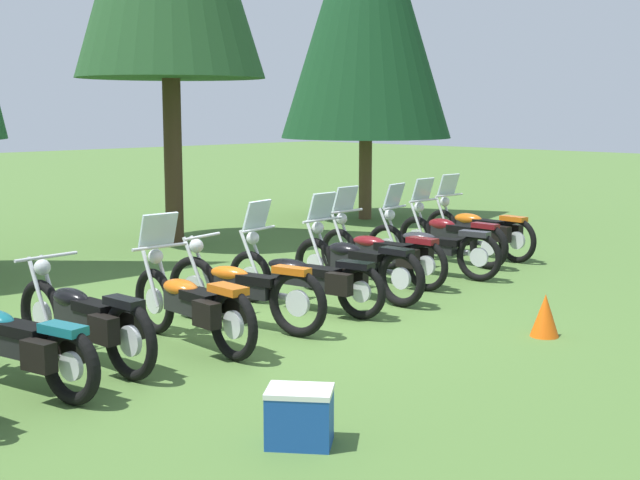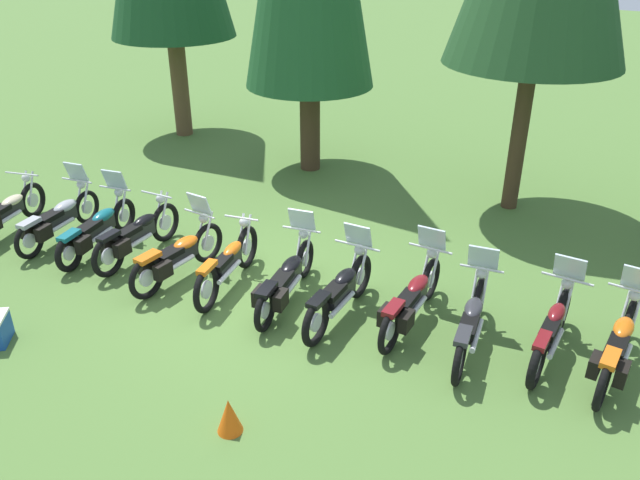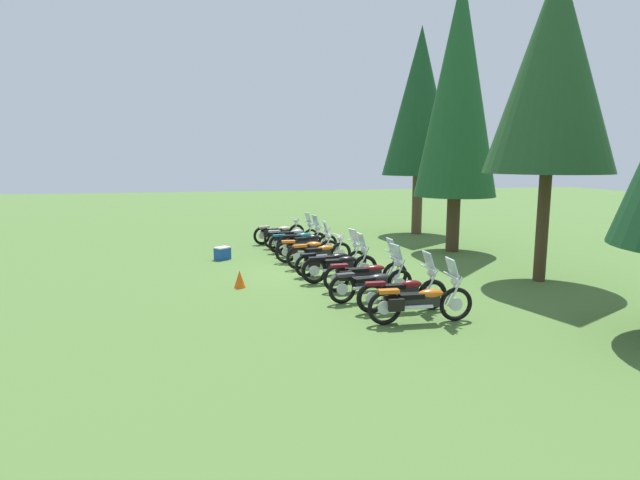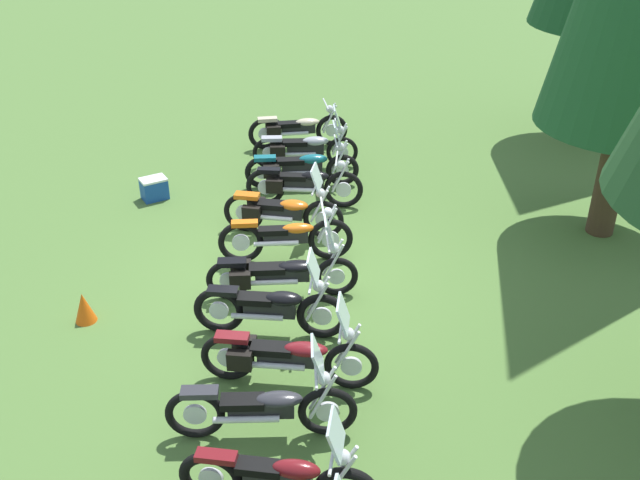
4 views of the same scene
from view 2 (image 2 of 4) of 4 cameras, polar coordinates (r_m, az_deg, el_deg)
name	(u,v)px [view 2 (image 2 of 4)]	position (r m, az deg, el deg)	size (l,w,h in m)	color
ground_plane	(260,292)	(10.74, -5.44, -4.64)	(80.00, 80.00, 0.00)	#4C7033
motorcycle_0	(5,213)	(13.84, -26.42, 2.21)	(0.98, 2.23, 1.02)	black
motorcycle_1	(58,218)	(13.15, -22.49, 1.85)	(0.84, 2.26, 1.35)	black
motorcycle_2	(96,228)	(12.48, -19.43, 0.99)	(0.88, 2.31, 1.35)	black
motorcycle_3	(136,235)	(11.97, -16.17, 0.43)	(0.71, 2.27, 1.03)	black
motorcycle_4	(177,255)	(11.09, -12.70, -1.31)	(0.69, 2.21, 1.38)	black
motorcycle_5	(228,263)	(10.73, -8.25, -2.04)	(0.73, 2.24, 1.04)	black
motorcycle_6	(286,278)	(10.22, -3.11, -3.45)	(0.87, 2.34, 1.35)	black
motorcycle_7	(340,291)	(9.81, 1.83, -4.63)	(0.78, 2.24, 1.38)	black
motorcycle_8	(411,299)	(9.75, 8.20, -5.24)	(0.71, 2.35, 1.37)	black
motorcycle_9	(471,321)	(9.42, 13.39, -7.09)	(0.69, 2.28, 1.37)	black
motorcycle_10	(552,329)	(9.59, 20.11, -7.51)	(0.73, 2.18, 1.37)	black
motorcycle_11	(618,346)	(9.54, 25.17, -8.61)	(0.72, 2.33, 1.38)	black
traffic_cone	(229,415)	(8.07, -8.16, -15.33)	(0.32, 0.32, 0.48)	#EA590F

